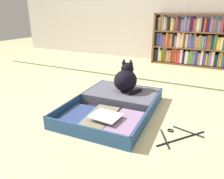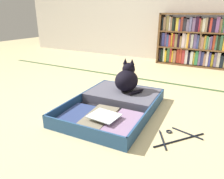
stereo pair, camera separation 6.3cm
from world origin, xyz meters
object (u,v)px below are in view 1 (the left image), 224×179
at_px(open_suitcase, 116,104).
at_px(black_cat, 126,79).
at_px(clothes_hanger, 177,136).
at_px(bookshelf, 201,41).

distance_m(open_suitcase, black_cat, 0.26).
bearing_deg(clothes_hanger, open_suitcase, 159.28).
bearing_deg(clothes_hanger, bookshelf, 92.28).
bearing_deg(black_cat, bookshelf, 75.22).
relative_size(bookshelf, black_cat, 5.03).
bearing_deg(open_suitcase, bookshelf, 76.59).
xyz_separation_m(bookshelf, clothes_hanger, (0.09, -2.17, -0.37)).
bearing_deg(black_cat, open_suitcase, -90.79).
xyz_separation_m(black_cat, clothes_hanger, (0.55, -0.41, -0.20)).
xyz_separation_m(bookshelf, black_cat, (-0.46, -1.76, -0.17)).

